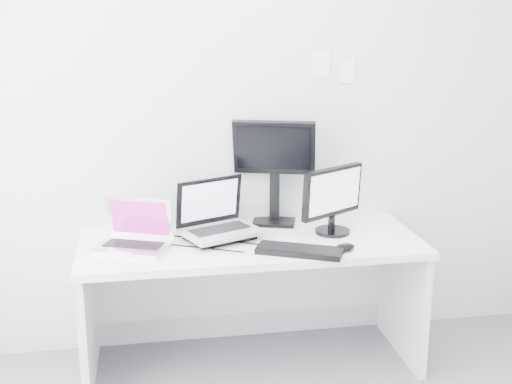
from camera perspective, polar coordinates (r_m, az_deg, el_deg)
back_wall at (r=3.66m, az=-1.29°, el=6.76°), size 3.60×0.00×3.60m
desk at (r=3.61m, az=-0.37°, el=-9.72°), size 1.80×0.70×0.73m
macbook at (r=3.35m, az=-10.80°, el=-2.80°), size 0.43×0.39×0.27m
speaker at (r=3.71m, az=-3.26°, el=-1.63°), size 0.09×0.09×0.17m
dell_laptop at (r=3.44m, az=-3.08°, el=-1.60°), size 0.48×0.43×0.32m
rear_monitor at (r=3.67m, az=1.61°, el=1.84°), size 0.48×0.29×0.62m
samsung_monitor at (r=3.56m, az=6.76°, el=-0.65°), size 0.46×0.38×0.38m
keyboard at (r=3.29m, az=3.81°, el=-5.12°), size 0.45×0.32×0.03m
mouse at (r=3.35m, az=7.75°, el=-4.80°), size 0.13×0.11×0.04m
wall_note_0 at (r=3.72m, az=5.69°, el=11.00°), size 0.10×0.00×0.14m
wall_note_1 at (r=3.77m, az=7.92°, el=10.37°), size 0.09×0.00×0.13m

